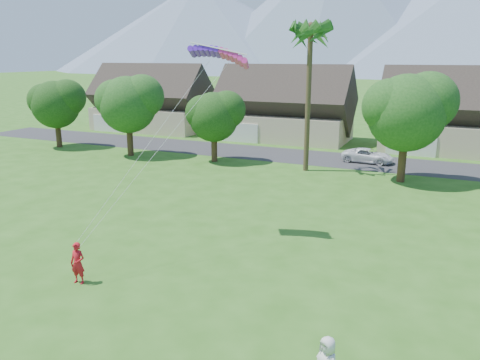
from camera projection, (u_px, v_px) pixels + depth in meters
The scene contains 8 objects.
street at pixel (342, 160), 45.11m from camera, with size 90.00×7.00×0.01m, color #2D2D30.
kite_flyer at pixel (78, 263), 20.41m from camera, with size 0.69×0.45×1.88m, color red.
parked_car at pixel (368, 156), 43.99m from camera, with size 2.16×4.69×1.30m, color silver.
mountain_ridge at pixel (465, 16), 232.81m from camera, with size 540.00×240.00×70.00m.
houses_row at pixel (366, 114), 51.97m from camera, with size 72.75×8.19×8.86m.
tree_row at pixel (316, 116), 38.95m from camera, with size 62.27×6.67×8.45m.
fan_palm at pixel (311, 30), 38.04m from camera, with size 3.00×3.00×13.80m.
parafoil_kite at pixel (220, 53), 24.15m from camera, with size 3.30×1.33×0.50m.
Camera 1 is at (9.12, -10.26, 9.67)m, focal length 35.00 mm.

